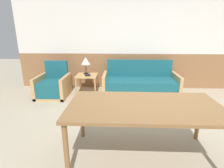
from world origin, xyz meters
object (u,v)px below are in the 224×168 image
object	(u,v)px
table_lamp	(86,61)
dining_table	(144,109)
couch	(140,85)
side_table	(87,78)
armchair	(54,86)

from	to	relation	value
table_lamp	dining_table	bearing A→B (deg)	-64.28
dining_table	couch	bearing A→B (deg)	84.60
side_table	armchair	bearing A→B (deg)	-166.27
armchair	table_lamp	bearing A→B (deg)	13.60
table_lamp	armchair	bearing A→B (deg)	-159.54
table_lamp	side_table	bearing A→B (deg)	-69.47
couch	side_table	xyz separation A→B (m)	(-1.43, -0.02, 0.18)
couch	table_lamp	size ratio (longest dim) A/B	4.32
table_lamp	dining_table	world-z (taller)	table_lamp
side_table	dining_table	bearing A→B (deg)	-64.09
couch	dining_table	world-z (taller)	couch
table_lamp	couch	bearing A→B (deg)	-2.99
side_table	dining_table	xyz separation A→B (m)	(1.20, -2.46, 0.25)
table_lamp	dining_table	size ratio (longest dim) A/B	0.24
couch	dining_table	xyz separation A→B (m)	(-0.24, -2.48, 0.43)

